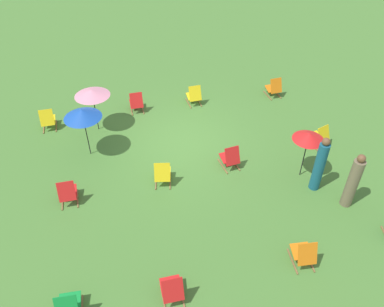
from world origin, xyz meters
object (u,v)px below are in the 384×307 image
Objects in this scene: umbrella_1 at (309,136)px; umbrella_2 at (82,114)px; deckchair_7 at (136,103)px; deckchair_10 at (320,137)px; deckchair_9 at (163,174)px; deckchair_0 at (172,289)px; deckchair_1 at (69,306)px; deckchair_4 at (68,192)px; umbrella_0 at (92,93)px; deckchair_2 at (230,158)px; deckchair_11 at (194,96)px; person_0 at (353,182)px; deckchair_3 at (274,88)px; deckchair_5 at (304,254)px; person_1 at (320,165)px; deckchair_6 at (48,120)px.

umbrella_2 is at bearing -24.59° from umbrella_1.
deckchair_7 is 0.96× the size of deckchair_10.
deckchair_9 is 0.52× the size of umbrella_1.
deckchair_10 is at bearing -162.42° from deckchair_9.
umbrella_1 reaches higher than deckchair_0.
deckchair_0 is 2.29m from deckchair_1.
deckchair_0 is 8.13m from deckchair_7.
deckchair_4 is at bearing 70.09° from umbrella_2.
deckchair_9 is at bearing -11.10° from umbrella_1.
deckchair_2 is at bearing 140.07° from umbrella_0.
deckchair_0 and deckchair_11 have the same top height.
deckchair_10 is 0.47× the size of person_0.
deckchair_9 is (-0.10, 4.25, 0.00)m from deckchair_7.
deckchair_3 is (-8.43, -7.47, 0.00)m from deckchair_1.
person_0 is at bearing 60.44° from deckchair_10.
person_1 reaches higher than deckchair_5.
deckchair_1 and deckchair_4 have the same top height.
deckchair_11 is (-2.83, -8.00, 0.00)m from deckchair_0.
deckchair_9 is (2.25, 0.15, 0.00)m from deckchair_2.
deckchair_0 and deckchair_2 have the same top height.
deckchair_6 is 5.59m from deckchair_11.
deckchair_10 is at bearing -20.73° from person_1.
deckchair_6 is 0.98× the size of deckchair_9.
deckchair_6 is at bearing -80.77° from deckchair_1.
umbrella_1 is at bearing -177.11° from deckchair_9.
deckchair_1 is at bearing 65.31° from deckchair_9.
person_1 is at bearing 141.08° from umbrella_0.
deckchair_6 is 5.22m from deckchair_9.
deckchair_5 is at bearing 129.63° from deckchair_6.
deckchair_0 is at bearing 164.94° from person_0.
person_0 is at bearing 112.14° from deckchair_11.
person_1 is (-4.50, 5.72, 0.53)m from deckchair_7.
umbrella_0 is (1.67, -3.43, 1.15)m from deckchair_9.
deckchair_5 and deckchair_11 have the same top height.
umbrella_2 is 0.94× the size of person_1.
umbrella_1 is at bearing -145.87° from deckchair_0.
deckchair_9 is at bearing -0.96° from deckchair_2.
deckchair_7 is (2.83, -8.06, 0.00)m from deckchair_5.
deckchair_5 is 3.54m from umbrella_1.
umbrella_1 is (-4.37, 5.09, 1.15)m from deckchair_7.
umbrella_1 is (-7.18, -2.80, 1.15)m from deckchair_1.
deckchair_0 is 1.00× the size of deckchair_2.
deckchair_0 is at bearing 49.89° from deckchair_3.
deckchair_10 is 2.80m from person_0.
deckchair_2 is 5.24m from umbrella_0.
deckchair_1 and deckchair_9 have the same top height.
person_1 is at bearing 40.70° from deckchair_10.
deckchair_10 is at bearing -175.18° from deckchair_4.
deckchair_10 is at bearing 167.41° from umbrella_2.
deckchair_0 is 0.98× the size of deckchair_9.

